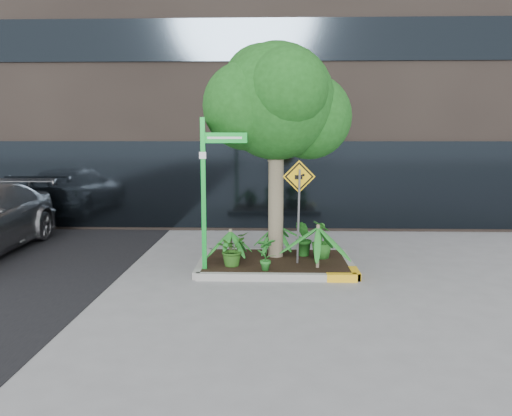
{
  "coord_description": "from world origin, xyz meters",
  "views": [
    {
      "loc": [
        0.09,
        -10.4,
        2.85
      ],
      "look_at": [
        -0.23,
        0.2,
        1.32
      ],
      "focal_mm": 35.0,
      "sensor_mm": 36.0,
      "label": 1
    }
  ],
  "objects": [
    {
      "name": "planter",
      "position": [
        0.23,
        0.27,
        0.1
      ],
      "size": [
        3.35,
        2.36,
        0.15
      ],
      "color": "#9E9E99",
      "rests_on": "ground"
    },
    {
      "name": "ground",
      "position": [
        0.0,
        0.0,
        0.0
      ],
      "size": [
        80.0,
        80.0,
        0.0
      ],
      "primitive_type": "plane",
      "color": "gray",
      "rests_on": "ground"
    },
    {
      "name": "shrub_c",
      "position": [
        -0.0,
        -0.55,
        0.51
      ],
      "size": [
        0.46,
        0.46,
        0.71
      ],
      "primitive_type": "imported",
      "rotation": [
        0.0,
        0.0,
        3.4
      ],
      "color": "#247425",
      "rests_on": "planter"
    },
    {
      "name": "palm_front",
      "position": [
        1.06,
        -0.3,
        0.99
      ],
      "size": [
        1.02,
        1.02,
        1.13
      ],
      "color": "gray",
      "rests_on": "ground"
    },
    {
      "name": "shrub_d",
      "position": [
        0.85,
        0.68,
        0.56
      ],
      "size": [
        0.51,
        0.51,
        0.82
      ],
      "primitive_type": "imported",
      "rotation": [
        0.0,
        0.0,
        4.86
      ],
      "color": "#1A5518",
      "rests_on": "planter"
    },
    {
      "name": "shrub_b",
      "position": [
        1.23,
        0.53,
        0.57
      ],
      "size": [
        0.63,
        0.63,
        0.84
      ],
      "primitive_type": "imported",
      "rotation": [
        0.0,
        0.0,
        2.04
      ],
      "color": "#266C20",
      "rests_on": "planter"
    },
    {
      "name": "shrub_a",
      "position": [
        -0.72,
        -0.2,
        0.5
      ],
      "size": [
        0.87,
        0.87,
        0.7
      ],
      "primitive_type": "imported",
      "rotation": [
        0.0,
        0.0,
        1.02
      ],
      "color": "#2A601B",
      "rests_on": "planter"
    },
    {
      "name": "palm_back",
      "position": [
        0.21,
        0.98,
        0.8
      ],
      "size": [
        0.79,
        0.79,
        0.87
      ],
      "color": "gray",
      "rests_on": "ground"
    },
    {
      "name": "palm_left",
      "position": [
        -0.78,
        0.17,
        0.81
      ],
      "size": [
        0.8,
        0.8,
        0.89
      ],
      "color": "gray",
      "rests_on": "ground"
    },
    {
      "name": "cattle_sign",
      "position": [
        0.67,
        -0.08,
        1.64
      ],
      "size": [
        0.68,
        0.27,
        2.21
      ],
      "rotation": [
        0.0,
        0.0,
        0.06
      ],
      "color": "slate",
      "rests_on": "ground"
    },
    {
      "name": "building",
      "position": [
        0.5,
        8.5,
        7.5
      ],
      "size": [
        18.0,
        8.0,
        15.0
      ],
      "primitive_type": "cube",
      "color": "#2D2621",
      "rests_on": "ground"
    },
    {
      "name": "street_sign_post",
      "position": [
        -1.21,
        -0.37,
        1.99
      ],
      "size": [
        0.98,
        0.94,
        3.22
      ],
      "rotation": [
        0.0,
        0.0,
        0.09
      ],
      "color": "#0E9D2A",
      "rests_on": "ground"
    },
    {
      "name": "tree",
      "position": [
        0.2,
        0.69,
        3.59
      ],
      "size": [
        3.28,
        2.91,
        4.92
      ],
      "color": "gray",
      "rests_on": "ground"
    }
  ]
}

